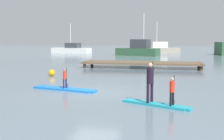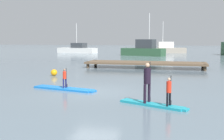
{
  "view_description": "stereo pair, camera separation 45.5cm",
  "coord_description": "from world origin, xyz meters",
  "px_view_note": "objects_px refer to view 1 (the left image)",
  "views": [
    {
      "loc": [
        4.02,
        -14.06,
        2.71
      ],
      "look_at": [
        0.57,
        1.52,
        0.99
      ],
      "focal_mm": 45.26,
      "sensor_mm": 36.0,
      "label": 1
    },
    {
      "loc": [
        4.46,
        -13.95,
        2.71
      ],
      "look_at": [
        0.57,
        1.52,
        0.99
      ],
      "focal_mm": 45.26,
      "sensor_mm": 36.0,
      "label": 2
    }
  ],
  "objects_px": {
    "paddleboard_near": "(65,89)",
    "fishing_boat_green_midground": "(138,50)",
    "paddler_child_solo": "(65,77)",
    "paddler_child_front": "(172,90)",
    "mooring_buoy_near": "(52,73)",
    "paddleboard_far": "(156,104)",
    "motor_boat_small_navy": "(72,49)",
    "paddler_adult": "(150,80)",
    "trawler_grey_distant": "(160,49)"
  },
  "relations": [
    {
      "from": "paddleboard_near",
      "to": "fishing_boat_green_midground",
      "type": "height_order",
      "value": "fishing_boat_green_midground"
    },
    {
      "from": "paddler_child_solo",
      "to": "paddler_child_front",
      "type": "distance_m",
      "value": 6.4
    },
    {
      "from": "mooring_buoy_near",
      "to": "paddleboard_near",
      "type": "bearing_deg",
      "value": -59.12
    },
    {
      "from": "paddleboard_far",
      "to": "paddler_child_front",
      "type": "relative_size",
      "value": 2.44
    },
    {
      "from": "fishing_boat_green_midground",
      "to": "motor_boat_small_navy",
      "type": "distance_m",
      "value": 15.91
    },
    {
      "from": "paddleboard_near",
      "to": "paddler_child_solo",
      "type": "bearing_deg",
      "value": 28.88
    },
    {
      "from": "paddleboard_near",
      "to": "motor_boat_small_navy",
      "type": "height_order",
      "value": "motor_boat_small_navy"
    },
    {
      "from": "paddleboard_near",
      "to": "paddleboard_far",
      "type": "height_order",
      "value": "same"
    },
    {
      "from": "paddler_adult",
      "to": "mooring_buoy_near",
      "type": "height_order",
      "value": "paddler_adult"
    },
    {
      "from": "fishing_boat_green_midground",
      "to": "trawler_grey_distant",
      "type": "height_order",
      "value": "fishing_boat_green_midground"
    },
    {
      "from": "paddler_child_solo",
      "to": "trawler_grey_distant",
      "type": "bearing_deg",
      "value": 86.17
    },
    {
      "from": "fishing_boat_green_midground",
      "to": "paddler_adult",
      "type": "bearing_deg",
      "value": -82.03
    },
    {
      "from": "paddleboard_near",
      "to": "trawler_grey_distant",
      "type": "distance_m",
      "value": 43.53
    },
    {
      "from": "fishing_boat_green_midground",
      "to": "motor_boat_small_navy",
      "type": "relative_size",
      "value": 0.92
    },
    {
      "from": "paddleboard_near",
      "to": "paddler_child_front",
      "type": "distance_m",
      "value": 6.44
    },
    {
      "from": "paddler_child_solo",
      "to": "paddleboard_far",
      "type": "xyz_separation_m",
      "value": [
        5.05,
        -2.65,
        -0.63
      ]
    },
    {
      "from": "paddleboard_near",
      "to": "paddler_child_solo",
      "type": "distance_m",
      "value": 0.63
    },
    {
      "from": "motor_boat_small_navy",
      "to": "paddler_child_front",
      "type": "bearing_deg",
      "value": -64.65
    },
    {
      "from": "paddleboard_far",
      "to": "mooring_buoy_near",
      "type": "distance_m",
      "value": 11.43
    },
    {
      "from": "mooring_buoy_near",
      "to": "fishing_boat_green_midground",
      "type": "bearing_deg",
      "value": 84.01
    },
    {
      "from": "paddler_child_solo",
      "to": "paddleboard_far",
      "type": "distance_m",
      "value": 5.74
    },
    {
      "from": "motor_boat_small_navy",
      "to": "paddler_adult",
      "type": "bearing_deg",
      "value": -65.45
    },
    {
      "from": "paddleboard_far",
      "to": "trawler_grey_distant",
      "type": "xyz_separation_m",
      "value": [
        -2.14,
        46.06,
        0.78
      ]
    },
    {
      "from": "mooring_buoy_near",
      "to": "trawler_grey_distant",
      "type": "bearing_deg",
      "value": 80.92
    },
    {
      "from": "motor_boat_small_navy",
      "to": "trawler_grey_distant",
      "type": "relative_size",
      "value": 1.05
    },
    {
      "from": "paddler_adult",
      "to": "fishing_boat_green_midground",
      "type": "xyz_separation_m",
      "value": [
        -5.02,
        35.9,
        -0.03
      ]
    },
    {
      "from": "paddler_adult",
      "to": "trawler_grey_distant",
      "type": "bearing_deg",
      "value": 92.34
    },
    {
      "from": "paddler_child_front",
      "to": "paddleboard_near",
      "type": "bearing_deg",
      "value": 153.07
    },
    {
      "from": "paddleboard_near",
      "to": "trawler_grey_distant",
      "type": "relative_size",
      "value": 0.48
    },
    {
      "from": "trawler_grey_distant",
      "to": "mooring_buoy_near",
      "type": "distance_m",
      "value": 38.62
    },
    {
      "from": "paddler_child_solo",
      "to": "paddleboard_far",
      "type": "height_order",
      "value": "paddler_child_solo"
    },
    {
      "from": "paddler_child_solo",
      "to": "fishing_boat_green_midground",
      "type": "distance_m",
      "value": 33.37
    },
    {
      "from": "paddler_adult",
      "to": "trawler_grey_distant",
      "type": "distance_m",
      "value": 45.99
    },
    {
      "from": "paddleboard_near",
      "to": "motor_boat_small_navy",
      "type": "distance_m",
      "value": 42.67
    },
    {
      "from": "paddler_adult",
      "to": "motor_boat_small_navy",
      "type": "distance_m",
      "value": 46.83
    },
    {
      "from": "paddleboard_near",
      "to": "paddleboard_far",
      "type": "distance_m",
      "value": 5.71
    },
    {
      "from": "paddler_child_front",
      "to": "paddler_child_solo",
      "type": "bearing_deg",
      "value": 152.93
    },
    {
      "from": "paddler_child_solo",
      "to": "paddler_child_front",
      "type": "bearing_deg",
      "value": -27.07
    },
    {
      "from": "paddler_child_front",
      "to": "trawler_grey_distant",
      "type": "bearing_deg",
      "value": 93.44
    },
    {
      "from": "paddleboard_near",
      "to": "mooring_buoy_near",
      "type": "height_order",
      "value": "mooring_buoy_near"
    },
    {
      "from": "mooring_buoy_near",
      "to": "paddler_child_solo",
      "type": "bearing_deg",
      "value": -58.94
    },
    {
      "from": "trawler_grey_distant",
      "to": "fishing_boat_green_midground",
      "type": "bearing_deg",
      "value": -107.37
    },
    {
      "from": "paddleboard_near",
      "to": "motor_boat_small_navy",
      "type": "xyz_separation_m",
      "value": [
        -14.65,
        40.07,
        0.68
      ]
    },
    {
      "from": "paddler_child_front",
      "to": "trawler_grey_distant",
      "type": "xyz_separation_m",
      "value": [
        -2.79,
        46.32,
        0.1
      ]
    },
    {
      "from": "motor_boat_small_navy",
      "to": "paddleboard_near",
      "type": "bearing_deg",
      "value": -69.92
    },
    {
      "from": "paddler_child_solo",
      "to": "motor_boat_small_navy",
      "type": "relative_size",
      "value": 0.13
    },
    {
      "from": "paddleboard_near",
      "to": "mooring_buoy_near",
      "type": "xyz_separation_m",
      "value": [
        -3.16,
        5.29,
        0.19
      ]
    },
    {
      "from": "paddleboard_near",
      "to": "motor_boat_small_navy",
      "type": "bearing_deg",
      "value": 110.08
    },
    {
      "from": "paddleboard_far",
      "to": "paddleboard_near",
      "type": "bearing_deg",
      "value": 152.48
    },
    {
      "from": "paddler_child_solo",
      "to": "mooring_buoy_near",
      "type": "xyz_separation_m",
      "value": [
        -3.18,
        5.28,
        -0.44
      ]
    }
  ]
}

